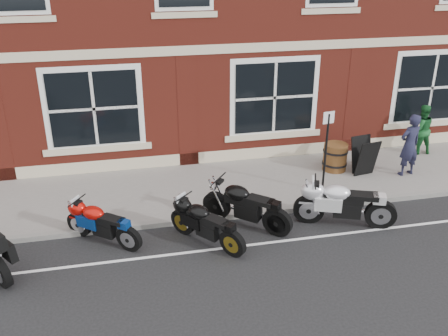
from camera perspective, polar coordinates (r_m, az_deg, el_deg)
The scene contains 12 objects.
ground at distance 10.85m, azimuth 4.98°, elevation -9.13°, with size 80.00×80.00×0.00m, color black.
sidewalk at distance 13.33m, azimuth 1.25°, elevation -2.00°, with size 30.00×3.00×0.12m, color slate.
kerb at distance 11.98m, azimuth 3.01°, elevation -5.26°, with size 30.00×0.16×0.12m, color slate.
moto_sport_red at distance 11.08m, azimuth -13.77°, elevation -5.99°, with size 1.59×1.32×0.88m.
moto_sport_black at distance 10.72m, azimuth -2.04°, elevation -6.20°, with size 1.37×1.66×0.91m.
moto_sport_silver at distance 11.68m, azimuth 13.45°, elevation -3.74°, with size 2.22×0.98×1.04m.
moto_naked_black at distance 11.34m, azimuth 2.43°, elevation -4.03°, with size 1.76×1.63×1.01m.
pedestrian_left at distance 14.40m, azimuth 20.45°, elevation 2.49°, with size 0.63×0.42×1.74m, color #1B1C32.
pedestrian_right at distance 16.13m, azimuth 21.61°, elevation 4.14°, with size 0.74×0.57×1.52m, color #185726.
a_board_sign at distance 14.20m, azimuth 15.75°, elevation 1.30°, with size 0.62×0.41×1.04m, color black, non-canonical shape.
barrel_planter at distance 14.31m, azimuth 12.57°, elevation 1.25°, with size 0.69×0.69×0.77m.
parking_sign at distance 12.66m, azimuth 11.60°, elevation 2.44°, with size 0.30×0.07×2.14m.
Camera 1 is at (-2.83, -8.63, 5.94)m, focal length 40.00 mm.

